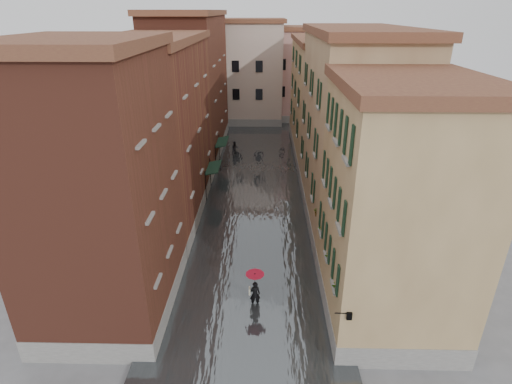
# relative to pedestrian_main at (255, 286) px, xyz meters

# --- Properties ---
(ground) EXTENTS (120.00, 120.00, 0.00)m
(ground) POSITION_rel_pedestrian_main_xyz_m (-0.36, 1.99, -1.30)
(ground) COLOR slate
(ground) RESTS_ON ground
(floodwater) EXTENTS (10.00, 60.00, 0.20)m
(floodwater) POSITION_rel_pedestrian_main_xyz_m (-0.36, 14.99, -1.20)
(floodwater) COLOR #44484B
(floodwater) RESTS_ON ground
(building_left_near) EXTENTS (6.00, 8.00, 13.00)m
(building_left_near) POSITION_rel_pedestrian_main_xyz_m (-7.36, -0.01, 5.20)
(building_left_near) COLOR brown
(building_left_near) RESTS_ON ground
(building_left_mid) EXTENTS (6.00, 14.00, 12.50)m
(building_left_mid) POSITION_rel_pedestrian_main_xyz_m (-7.36, 10.99, 4.95)
(building_left_mid) COLOR brown
(building_left_mid) RESTS_ON ground
(building_left_far) EXTENTS (6.00, 16.00, 14.00)m
(building_left_far) POSITION_rel_pedestrian_main_xyz_m (-7.36, 25.99, 5.70)
(building_left_far) COLOR brown
(building_left_far) RESTS_ON ground
(building_right_near) EXTENTS (6.00, 8.00, 11.50)m
(building_right_near) POSITION_rel_pedestrian_main_xyz_m (6.64, -0.01, 4.45)
(building_right_near) COLOR #997C4F
(building_right_near) RESTS_ON ground
(building_right_mid) EXTENTS (6.00, 14.00, 13.00)m
(building_right_mid) POSITION_rel_pedestrian_main_xyz_m (6.64, 10.99, 5.20)
(building_right_mid) COLOR tan
(building_right_mid) RESTS_ON ground
(building_right_far) EXTENTS (6.00, 16.00, 11.50)m
(building_right_far) POSITION_rel_pedestrian_main_xyz_m (6.64, 25.99, 4.45)
(building_right_far) COLOR #997C4F
(building_right_far) RESTS_ON ground
(building_end_cream) EXTENTS (12.00, 9.00, 13.00)m
(building_end_cream) POSITION_rel_pedestrian_main_xyz_m (-3.36, 39.99, 5.20)
(building_end_cream) COLOR #C3AE9B
(building_end_cream) RESTS_ON ground
(building_end_pink) EXTENTS (10.00, 9.00, 12.00)m
(building_end_pink) POSITION_rel_pedestrian_main_xyz_m (5.64, 41.99, 4.70)
(building_end_pink) COLOR tan
(building_end_pink) RESTS_ON ground
(awning_near) EXTENTS (1.09, 3.04, 2.80)m
(awning_near) POSITION_rel_pedestrian_main_xyz_m (-3.84, 14.01, 1.17)
(awning_near) COLOR #142E20
(awning_near) RESTS_ON ground
(awning_far) EXTENTS (1.09, 3.39, 2.80)m
(awning_far) POSITION_rel_pedestrian_main_xyz_m (-3.84, 21.10, 1.18)
(awning_far) COLOR #142E20
(awning_far) RESTS_ON ground
(wall_lantern) EXTENTS (0.71, 0.22, 0.35)m
(wall_lantern) POSITION_rel_pedestrian_main_xyz_m (3.97, -4.01, 1.71)
(wall_lantern) COLOR black
(wall_lantern) RESTS_ON ground
(window_planters) EXTENTS (0.59, 8.20, 0.84)m
(window_planters) POSITION_rel_pedestrian_main_xyz_m (3.76, 1.23, 2.21)
(window_planters) COLOR brown
(window_planters) RESTS_ON ground
(pedestrian_main) EXTENTS (0.99, 0.99, 2.06)m
(pedestrian_main) POSITION_rel_pedestrian_main_xyz_m (0.00, 0.00, 0.00)
(pedestrian_main) COLOR black
(pedestrian_main) RESTS_ON ground
(pedestrian_far) EXTENTS (0.88, 0.75, 1.59)m
(pedestrian_far) POSITION_rel_pedestrian_main_xyz_m (-2.81, 24.41, -0.50)
(pedestrian_far) COLOR black
(pedestrian_far) RESTS_ON ground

